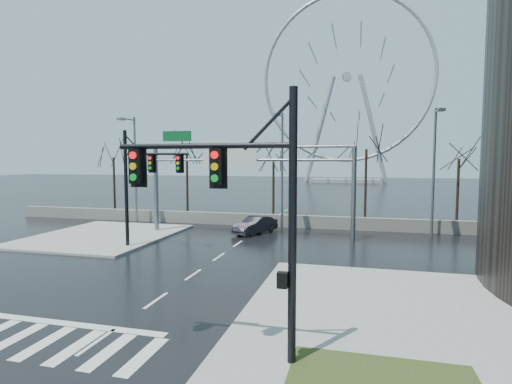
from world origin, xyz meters
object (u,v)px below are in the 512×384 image
(signal_mast_far, at_px, (141,177))
(sign_gantry, at_px, (244,171))
(signal_mast_near, at_px, (246,199))
(car, at_px, (255,225))
(ferris_wheel, at_px, (347,84))

(signal_mast_far, distance_m, sign_gantry, 8.14)
(signal_mast_far, xyz_separation_m, sign_gantry, (5.49, 6.00, 0.35))
(signal_mast_near, relative_size, car, 1.87)
(signal_mast_far, relative_size, car, 1.87)
(ferris_wheel, bearing_deg, sign_gantry, -93.84)
(signal_mast_near, distance_m, car, 21.23)
(signal_mast_near, height_order, car, signal_mast_near)
(car, bearing_deg, signal_mast_near, -51.67)
(signal_mast_near, distance_m, signal_mast_far, 17.03)
(signal_mast_far, xyz_separation_m, car, (6.10, 7.23, -4.13))
(signal_mast_far, height_order, car, signal_mast_far)
(signal_mast_near, height_order, ferris_wheel, ferris_wheel)
(signal_mast_far, bearing_deg, car, 49.84)
(car, bearing_deg, sign_gantry, -91.61)
(signal_mast_far, relative_size, sign_gantry, 0.49)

